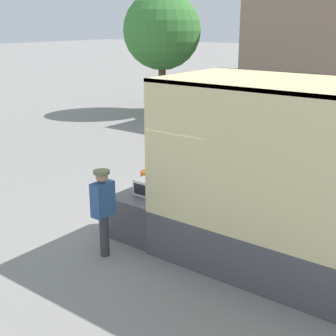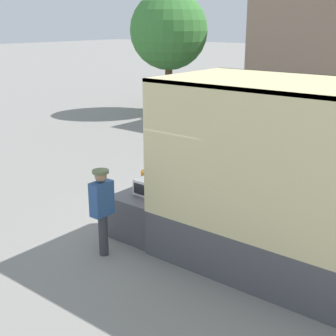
% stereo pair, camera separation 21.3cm
% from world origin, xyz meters
% --- Properties ---
extents(ground_plane, '(160.00, 160.00, 0.00)m').
position_xyz_m(ground_plane, '(0.00, 0.00, 0.00)').
color(ground_plane, gray).
extents(tailgate_deck, '(1.12, 2.36, 0.90)m').
position_xyz_m(tailgate_deck, '(-0.56, 0.00, 0.45)').
color(tailgate_deck, '#4C4C51').
rests_on(tailgate_deck, ground).
extents(microwave, '(0.47, 0.37, 0.33)m').
position_xyz_m(microwave, '(-0.54, -0.55, 1.06)').
color(microwave, white).
rests_on(microwave, tailgate_deck).
extents(portable_generator, '(0.66, 0.44, 0.61)m').
position_xyz_m(portable_generator, '(-0.45, 0.52, 1.13)').
color(portable_generator, black).
rests_on(portable_generator, tailgate_deck).
extents(orange_bucket, '(0.31, 0.31, 0.32)m').
position_xyz_m(orange_bucket, '(-0.92, -0.07, 1.06)').
color(orange_bucket, orange).
rests_on(orange_bucket, tailgate_deck).
extents(worker_person, '(0.31, 0.44, 1.72)m').
position_xyz_m(worker_person, '(-0.61, -1.76, 1.06)').
color(worker_person, '#38383D').
rests_on(worker_person, ground).
extents(street_tree, '(3.71, 3.71, 5.76)m').
position_xyz_m(street_tree, '(-8.97, 10.80, 3.89)').
color(street_tree, brown).
rests_on(street_tree, ground).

